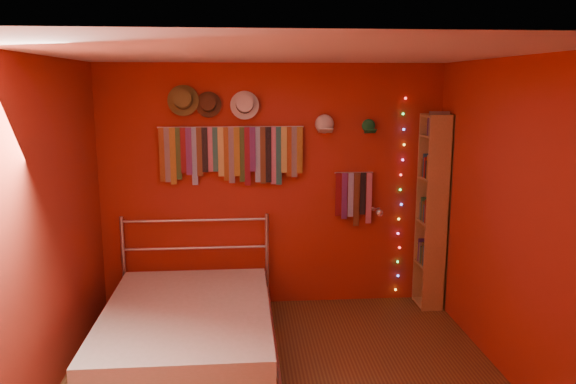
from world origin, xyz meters
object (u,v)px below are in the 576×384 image
object	(u,v)px
reading_lamp	(378,212)
bookshelf	(436,211)
tie_rack	(232,152)
bed	(188,330)

from	to	relation	value
reading_lamp	bookshelf	distance (m)	0.61
tie_rack	reading_lamp	world-z (taller)	tie_rack
bookshelf	bed	world-z (taller)	bookshelf
tie_rack	reading_lamp	xyz separation A→B (m)	(1.46, -0.18, -0.60)
bed	bookshelf	bearing A→B (deg)	20.35
reading_lamp	tie_rack	bearing A→B (deg)	172.87
bookshelf	bed	size ratio (longest dim) A/B	0.98
tie_rack	bed	distance (m)	1.80
tie_rack	reading_lamp	distance (m)	1.59
tie_rack	reading_lamp	bearing A→B (deg)	-7.13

